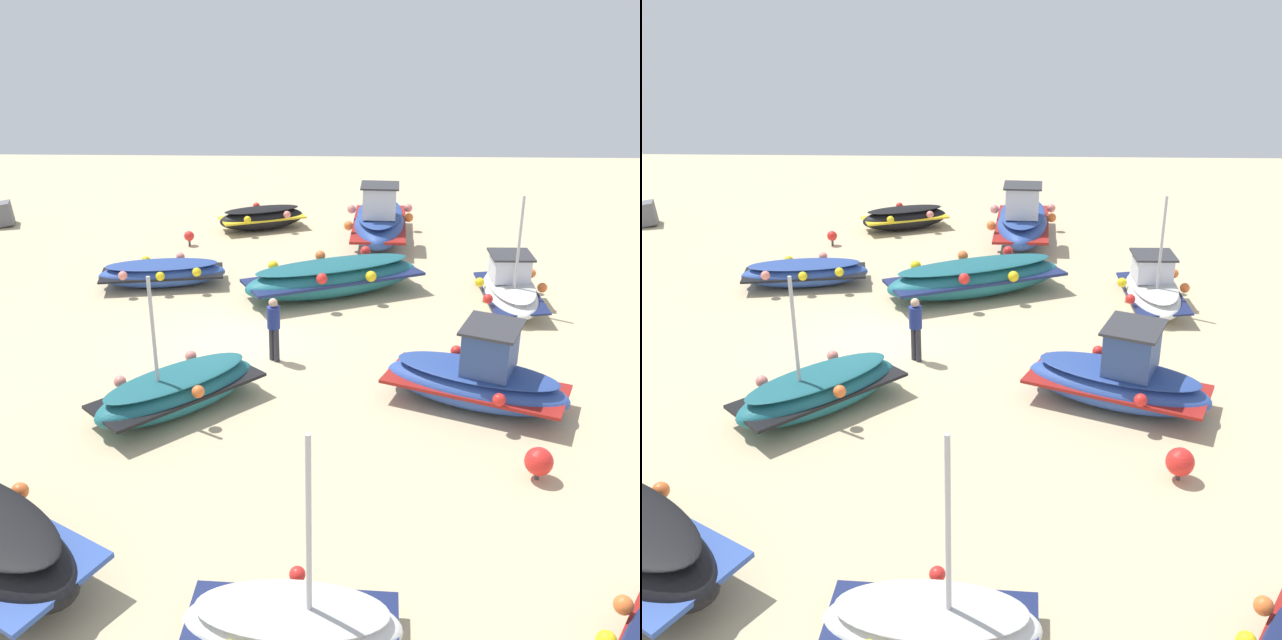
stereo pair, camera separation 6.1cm
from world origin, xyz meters
TOP-DOWN VIEW (x-y plane):
  - ground_plane at (0.00, 0.00)m, footprint 48.97×48.97m
  - fishing_boat_0 at (3.38, -2.55)m, footprint 3.89×5.78m
  - fishing_boat_1 at (-3.12, -5.82)m, footprint 3.18×4.42m
  - fishing_boat_2 at (-9.98, -2.16)m, footprint 1.76×3.16m
  - fishing_boat_3 at (-3.57, 0.74)m, footprint 3.76×3.85m
  - fishing_boat_5 at (4.04, 2.77)m, footprint 2.19×4.08m
  - fishing_boat_6 at (8.91, -4.17)m, footprint 5.20×2.62m
  - fishing_boat_8 at (2.84, -7.73)m, footprint 3.72×1.96m
  - fishing_boat_9 at (10.24, 0.28)m, footprint 2.45×3.57m
  - person_walking at (-1.10, -1.16)m, footprint 0.32×0.32m
  - mooring_buoy_0 at (-5.94, -6.52)m, footprint 0.54×0.54m
  - mooring_buoy_1 at (8.10, 2.71)m, footprint 0.36×0.36m

SIDE VIEW (x-z plane):
  - ground_plane at x=0.00m, z-range 0.00..0.00m
  - mooring_buoy_1 at x=8.10m, z-range 0.08..0.62m
  - fishing_boat_2 at x=-9.98m, z-range -1.36..2.11m
  - mooring_buoy_0 at x=-5.94m, z-range 0.06..0.72m
  - fishing_boat_5 at x=4.04m, z-range -0.01..0.83m
  - fishing_boat_9 at x=10.24m, z-range 0.02..0.91m
  - fishing_boat_3 at x=-3.57m, z-range -1.15..2.11m
  - fishing_boat_8 at x=2.84m, z-range -1.21..2.20m
  - fishing_boat_0 at x=3.38m, z-range -0.03..1.17m
  - fishing_boat_1 at x=-3.12m, z-range -0.36..1.61m
  - fishing_boat_6 at x=8.91m, z-range -0.41..1.87m
  - person_walking at x=-1.10m, z-range 0.13..1.79m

